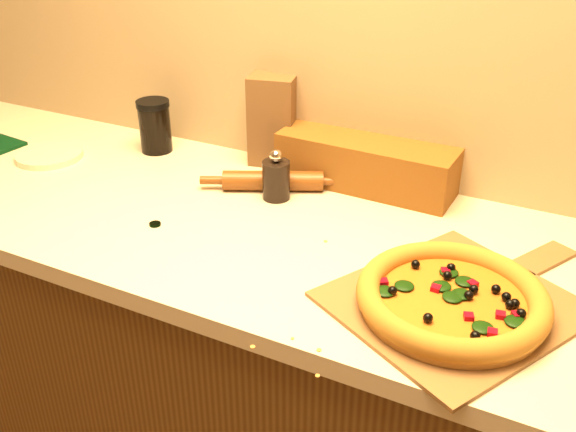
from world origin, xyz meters
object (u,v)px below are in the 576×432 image
Objects in this scene: pizza at (452,298)px; pepper_grinder at (276,179)px; rolling_pin at (273,181)px; dark_jar at (155,126)px; side_plate at (49,155)px; pizza_peel at (459,301)px.

pizza is 2.71× the size of pepper_grinder.
rolling_pin is 0.40m from dark_jar.
dark_jar reaches higher than side_plate.
side_plate reaches higher than pizza_peel.
rolling_pin is 1.86× the size of side_plate.
pizza is 0.53m from pepper_grinder.
pizza is 1.13m from side_plate.
dark_jar is at bearing -171.81° from pizza_peel.
pizza_peel is 1.13m from side_plate.
pizza_peel is at bearing 77.84° from pizza.
pizza_peel is at bearing -7.70° from side_plate.
side_plate is at bearing -170.89° from rolling_pin.
pizza_peel is 1.74× the size of rolling_pin.
rolling_pin is 2.29× the size of dark_jar.
dark_jar reaches higher than pepper_grinder.
rolling_pin is at bearing 150.24° from pizza.
rolling_pin is at bearing -10.28° from dark_jar.
rolling_pin is at bearing 9.11° from side_plate.
pizza is 1.90× the size of side_plate.
dark_jar is 0.81× the size of side_plate.
rolling_pin is (-0.50, 0.25, 0.02)m from pizza_peel.
pepper_grinder is 0.65m from side_plate.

